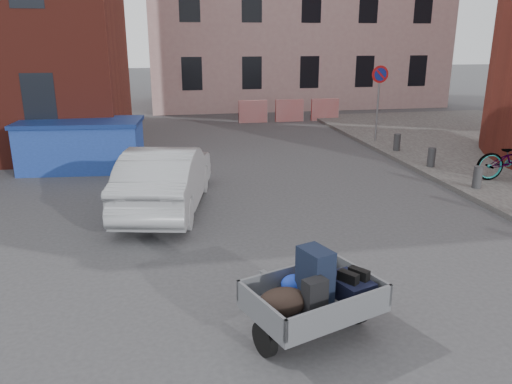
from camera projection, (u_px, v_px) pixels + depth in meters
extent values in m
plane|color=#38383A|center=(270.00, 273.00, 8.18)|extent=(120.00, 120.00, 0.00)
cylinder|color=gray|center=(378.00, 104.00, 17.74)|extent=(0.07, 0.07, 2.60)
cylinder|color=red|center=(380.00, 74.00, 17.41)|extent=(0.60, 0.03, 0.60)
cylinder|color=navy|center=(380.00, 74.00, 17.39)|extent=(0.44, 0.03, 0.44)
cylinder|color=#3A3A3D|center=(478.00, 177.00, 12.32)|extent=(0.22, 0.22, 0.55)
cylinder|color=#3A3A3D|center=(431.00, 157.00, 14.39)|extent=(0.22, 0.22, 0.55)
cylinder|color=#3A3A3D|center=(397.00, 142.00, 16.45)|extent=(0.22, 0.22, 0.55)
cube|color=red|center=(253.00, 111.00, 22.55)|extent=(1.30, 0.18, 1.00)
cube|color=red|center=(290.00, 111.00, 22.85)|extent=(1.30, 0.18, 1.00)
cube|color=red|center=(325.00, 110.00, 23.16)|extent=(1.30, 0.18, 1.00)
cylinder|color=black|center=(265.00, 339.00, 6.01)|extent=(0.24, 0.45, 0.44)
cylinder|color=black|center=(355.00, 307.00, 6.72)|extent=(0.24, 0.45, 0.44)
cube|color=slate|center=(313.00, 305.00, 6.29)|extent=(1.88, 1.58, 0.08)
cube|color=slate|center=(261.00, 309.00, 5.86)|extent=(0.41, 1.05, 0.28)
cube|color=slate|center=(361.00, 278.00, 6.62)|extent=(0.41, 1.05, 0.28)
cube|color=slate|center=(290.00, 276.00, 6.68)|extent=(1.52, 0.58, 0.28)
cube|color=slate|center=(341.00, 312.00, 5.81)|extent=(1.52, 0.58, 0.28)
cube|color=slate|center=(275.00, 281.00, 7.05)|extent=(0.31, 0.69, 0.06)
cube|color=#151D32|center=(315.00, 275.00, 6.24)|extent=(0.44, 0.53, 0.70)
cube|color=black|center=(350.00, 287.00, 6.41)|extent=(0.58, 0.70, 0.25)
ellipsoid|color=black|center=(283.00, 302.00, 5.94)|extent=(0.69, 0.54, 0.36)
cube|color=black|center=(315.00, 298.00, 5.92)|extent=(0.32, 0.26, 0.48)
ellipsoid|color=#1734B3|center=(294.00, 284.00, 6.51)|extent=(0.44, 0.41, 0.24)
cube|color=black|center=(348.00, 277.00, 6.27)|extent=(0.24, 0.28, 0.13)
cube|color=black|center=(359.00, 274.00, 6.36)|extent=(0.24, 0.28, 0.13)
cube|color=#21409F|center=(82.00, 147.00, 14.44)|extent=(3.47, 1.97, 1.33)
cube|color=navy|center=(79.00, 122.00, 14.23)|extent=(3.59, 2.09, 0.11)
imported|color=#9D9FA4|center=(166.00, 178.00, 11.10)|extent=(2.38, 4.56, 1.43)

